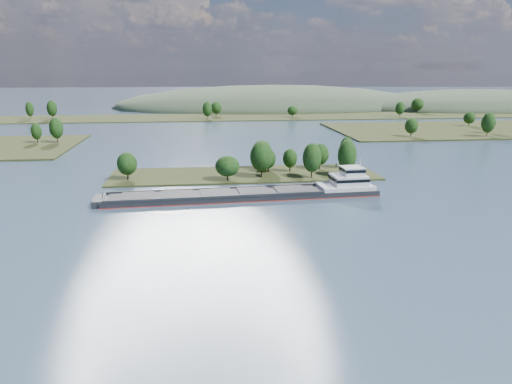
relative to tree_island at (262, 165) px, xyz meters
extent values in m
plane|color=#364C5D|center=(-6.71, -58.66, -4.10)|extent=(1800.00, 1800.00, 0.00)
cube|color=#272E14|center=(-6.71, 1.34, -4.10)|extent=(100.00, 30.00, 1.20)
cylinder|color=black|center=(17.08, -8.44, -1.41)|extent=(0.50, 0.50, 4.19)
ellipsoid|color=black|center=(17.08, -8.44, 3.92)|extent=(6.92, 6.92, 10.76)
cylinder|color=black|center=(1.21, 10.90, -1.65)|extent=(0.50, 0.50, 3.70)
ellipsoid|color=black|center=(1.21, 10.90, 3.06)|extent=(8.03, 8.03, 9.52)
cylinder|color=black|center=(-0.92, -5.11, -1.34)|extent=(0.50, 0.50, 4.31)
ellipsoid|color=black|center=(-0.92, -5.11, 4.13)|extent=(8.46, 8.46, 11.08)
cylinder|color=black|center=(2.92, 3.62, -2.05)|extent=(0.50, 0.50, 2.90)
ellipsoid|color=black|center=(2.92, 3.62, 1.64)|extent=(5.72, 5.72, 7.46)
cylinder|color=black|center=(-13.69, -9.00, -2.05)|extent=(0.50, 0.50, 2.91)
ellipsoid|color=black|center=(-13.69, -9.00, 1.65)|extent=(8.70, 8.70, 7.47)
cylinder|color=black|center=(-49.29, -3.48, -1.88)|extent=(0.50, 0.50, 3.24)
ellipsoid|color=black|center=(-49.29, -3.48, 2.24)|extent=(7.18, 7.18, 8.33)
cylinder|color=black|center=(11.30, 3.59, -2.05)|extent=(0.50, 0.50, 2.89)
ellipsoid|color=black|center=(11.30, 3.59, 1.63)|extent=(5.70, 5.70, 7.44)
cylinder|color=black|center=(34.66, 7.26, -1.44)|extent=(0.50, 0.50, 4.12)
ellipsoid|color=black|center=(34.66, 7.26, 3.80)|extent=(5.85, 5.85, 10.60)
cylinder|color=black|center=(30.59, -7.25, -1.28)|extent=(0.50, 0.50, 4.43)
ellipsoid|color=black|center=(30.59, -7.25, 4.35)|extent=(7.06, 7.06, 11.39)
cylinder|color=black|center=(23.88, 7.12, -1.85)|extent=(0.50, 0.50, 3.30)
ellipsoid|color=black|center=(23.88, 7.12, 2.34)|extent=(7.30, 7.30, 8.48)
cylinder|color=black|center=(-97.90, 91.00, -1.14)|extent=(0.50, 0.50, 4.31)
ellipsoid|color=black|center=(-97.90, 91.00, 4.34)|extent=(7.15, 7.15, 11.09)
cylinder|color=black|center=(-108.25, 91.38, -1.59)|extent=(0.50, 0.50, 3.41)
ellipsoid|color=black|center=(-108.25, 91.38, 2.75)|extent=(5.49, 5.49, 8.78)
cylinder|color=black|center=(98.15, 90.70, -1.53)|extent=(0.50, 0.50, 3.54)
ellipsoid|color=black|center=(98.15, 90.70, 2.96)|extent=(7.45, 7.45, 9.09)
cylinder|color=black|center=(142.04, 86.04, -1.02)|extent=(0.50, 0.50, 4.55)
ellipsoid|color=black|center=(142.04, 86.04, 4.76)|extent=(7.88, 7.88, 11.70)
cylinder|color=black|center=(151.88, 100.00, -1.59)|extent=(0.50, 0.50, 3.41)
ellipsoid|color=black|center=(151.88, 100.00, 2.74)|extent=(6.63, 6.63, 8.77)
cylinder|color=black|center=(158.92, 136.07, -1.71)|extent=(0.50, 0.50, 3.17)
ellipsoid|color=black|center=(158.92, 136.07, 2.31)|extent=(7.74, 7.74, 8.15)
cube|color=#272E14|center=(-6.71, 221.34, -4.10)|extent=(900.00, 60.00, 1.20)
cylinder|color=black|center=(-150.76, 219.66, -1.30)|extent=(0.50, 0.50, 4.40)
ellipsoid|color=black|center=(-150.76, 219.66, 4.30)|extent=(6.02, 6.02, 11.31)
cylinder|color=black|center=(137.36, 202.39, -1.50)|extent=(0.50, 0.50, 4.00)
ellipsoid|color=black|center=(137.36, 202.39, 3.59)|extent=(7.27, 7.27, 10.29)
cylinder|color=black|center=(-7.99, 227.04, -1.59)|extent=(0.50, 0.50, 3.81)
ellipsoid|color=black|center=(-7.99, 227.04, 3.25)|extent=(8.59, 8.59, 9.80)
cylinder|color=black|center=(167.81, 237.53, -1.41)|extent=(0.50, 0.50, 4.18)
ellipsoid|color=black|center=(167.81, 237.53, 3.90)|extent=(10.62, 10.62, 10.74)
cylinder|color=black|center=(-133.64, 217.15, -1.13)|extent=(0.50, 0.50, 4.74)
ellipsoid|color=black|center=(-133.64, 217.15, 4.91)|extent=(7.61, 7.61, 12.20)
cylinder|color=black|center=(52.09, 212.51, -2.01)|extent=(0.50, 0.50, 2.97)
ellipsoid|color=black|center=(52.09, 212.51, 1.77)|extent=(8.17, 8.17, 7.64)
cylinder|color=black|center=(-15.71, 204.66, -1.32)|extent=(0.50, 0.50, 4.35)
ellipsoid|color=black|center=(-15.71, 204.66, 4.21)|extent=(7.41, 7.41, 11.19)
ellipsoid|color=#384832|center=(253.29, 291.34, -4.10)|extent=(260.00, 140.00, 36.00)
ellipsoid|color=#384832|center=(53.29, 321.34, -4.10)|extent=(320.00, 160.00, 44.00)
cube|color=black|center=(-10.17, -32.24, -3.56)|extent=(86.71, 15.73, 2.37)
cube|color=#9C1E11|center=(-10.17, -32.24, -4.04)|extent=(86.93, 15.96, 0.27)
cube|color=black|center=(-19.08, -27.46, -2.05)|extent=(66.74, 4.28, 0.86)
cube|color=black|center=(-18.47, -38.01, -2.05)|extent=(66.74, 4.28, 0.86)
cube|color=black|center=(-18.78, -32.74, -2.21)|extent=(65.12, 13.41, 0.32)
cube|color=black|center=(-42.45, -34.10, -1.89)|extent=(10.19, 9.38, 0.38)
cube|color=black|center=(-30.62, -33.42, -1.89)|extent=(10.19, 9.38, 0.38)
cube|color=black|center=(-18.78, -32.74, -1.89)|extent=(10.19, 9.38, 0.38)
cube|color=black|center=(-6.94, -32.05, -1.89)|extent=(10.19, 9.38, 0.38)
cube|color=black|center=(4.89, -31.37, -1.89)|extent=(10.19, 9.38, 0.38)
cube|color=black|center=(-53.75, -34.76, -3.13)|extent=(3.79, 9.87, 2.16)
cylinder|color=black|center=(-52.67, -34.69, -1.62)|extent=(0.27, 0.27, 2.37)
cube|color=silver|center=(23.19, -30.31, -1.73)|extent=(17.81, 11.32, 1.29)
cube|color=silver|center=(24.26, -30.25, 0.43)|extent=(11.26, 9.23, 3.23)
cube|color=black|center=(24.26, -30.25, 0.86)|extent=(11.49, 9.46, 0.97)
cube|color=silver|center=(25.34, -30.19, 3.23)|extent=(6.83, 6.83, 2.37)
cube|color=black|center=(25.34, -30.19, 3.66)|extent=(7.06, 7.06, 0.86)
cube|color=silver|center=(25.34, -30.19, 4.52)|extent=(7.28, 7.28, 0.22)
cylinder|color=silver|center=(28.03, -30.03, 5.82)|extent=(0.23, 0.23, 2.80)
cylinder|color=black|center=(20.85, -27.21, 4.74)|extent=(0.57, 0.57, 1.29)
camera|label=1|loc=(-24.05, -182.95, 36.10)|focal=35.00mm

